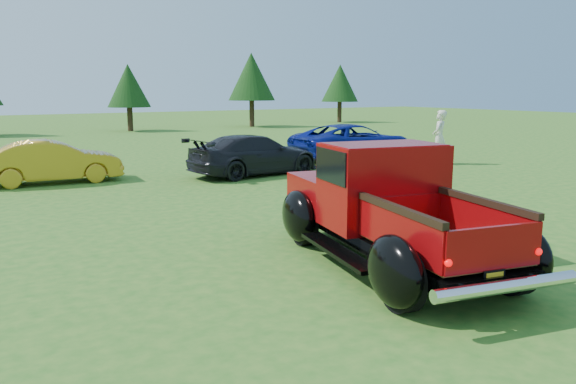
# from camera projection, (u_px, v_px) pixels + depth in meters

# --- Properties ---
(ground) EXTENTS (120.00, 120.00, 0.00)m
(ground) POSITION_uv_depth(u_px,v_px,m) (321.00, 255.00, 9.50)
(ground) COLOR #29651C
(ground) RESTS_ON ground
(tree_mid_right) EXTENTS (2.82, 2.82, 4.40)m
(tree_mid_right) POSITION_uv_depth(u_px,v_px,m) (128.00, 86.00, 37.00)
(tree_mid_right) COLOR #332114
(tree_mid_right) RESTS_ON ground
(tree_east) EXTENTS (3.46, 3.46, 5.40)m
(tree_east) POSITION_uv_depth(u_px,v_px,m) (251.00, 77.00, 41.23)
(tree_east) COLOR #332114
(tree_east) RESTS_ON ground
(tree_far_east) EXTENTS (3.07, 3.07, 4.80)m
(tree_far_east) POSITION_uv_depth(u_px,v_px,m) (340.00, 83.00, 46.91)
(tree_far_east) COLOR #332114
(tree_far_east) RESTS_ON ground
(pickup_truck) EXTENTS (3.31, 5.44, 1.91)m
(pickup_truck) POSITION_uv_depth(u_px,v_px,m) (382.00, 205.00, 9.13)
(pickup_truck) COLOR black
(pickup_truck) RESTS_ON ground
(show_car_yellow) EXTENTS (3.98, 1.68, 1.28)m
(show_car_yellow) POSITION_uv_depth(u_px,v_px,m) (53.00, 162.00, 16.67)
(show_car_yellow) COLOR #C88F1A
(show_car_yellow) RESTS_ON ground
(show_car_grey) EXTENTS (4.68, 2.28, 1.31)m
(show_car_grey) POSITION_uv_depth(u_px,v_px,m) (255.00, 155.00, 18.32)
(show_car_grey) COLOR black
(show_car_grey) RESTS_ON ground
(show_car_blue) EXTENTS (5.18, 2.52, 1.42)m
(show_car_blue) POSITION_uv_depth(u_px,v_px,m) (353.00, 142.00, 22.20)
(show_car_blue) COLOR navy
(show_car_blue) RESTS_ON ground
(spectator) EXTENTS (0.87, 0.79, 2.01)m
(spectator) POSITION_uv_depth(u_px,v_px,m) (439.00, 137.00, 20.80)
(spectator) COLOR beige
(spectator) RESTS_ON ground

